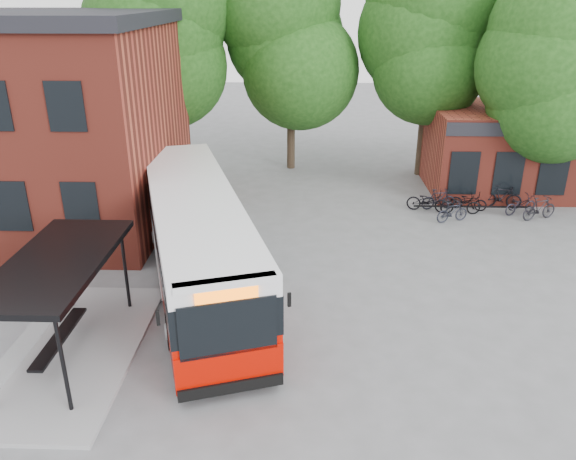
{
  "coord_description": "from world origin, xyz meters",
  "views": [
    {
      "loc": [
        1.81,
        -13.66,
        9.1
      ],
      "look_at": [
        1.28,
        3.15,
        2.0
      ],
      "focal_mm": 35.0,
      "sensor_mm": 36.0,
      "label": 1
    }
  ],
  "objects_px": {
    "bicycle_2": "(460,204)",
    "bicycle_6": "(521,205)",
    "bicycle_4": "(469,201)",
    "bicycle_5": "(502,196)",
    "bicycle_1": "(438,199)",
    "city_bus": "(196,239)",
    "bicycle_3": "(452,212)",
    "bicycle_7": "(540,208)",
    "bus_shelter": "(65,307)",
    "bicycle_0": "(428,201)"
  },
  "relations": [
    {
      "from": "city_bus",
      "to": "bicycle_1",
      "type": "bearing_deg",
      "value": 19.91
    },
    {
      "from": "bicycle_0",
      "to": "bicycle_1",
      "type": "relative_size",
      "value": 1.18
    },
    {
      "from": "bus_shelter",
      "to": "bicycle_0",
      "type": "distance_m",
      "value": 16.39
    },
    {
      "from": "bicycle_2",
      "to": "bicycle_7",
      "type": "distance_m",
      "value": 3.3
    },
    {
      "from": "bicycle_5",
      "to": "bicycle_7",
      "type": "relative_size",
      "value": 1.02
    },
    {
      "from": "city_bus",
      "to": "bicycle_6",
      "type": "relative_size",
      "value": 7.65
    },
    {
      "from": "bus_shelter",
      "to": "bicycle_6",
      "type": "relative_size",
      "value": 4.22
    },
    {
      "from": "bicycle_3",
      "to": "bicycle_4",
      "type": "relative_size",
      "value": 0.94
    },
    {
      "from": "bus_shelter",
      "to": "bicycle_0",
      "type": "xyz_separation_m",
      "value": [
        11.86,
        11.27,
        -0.95
      ]
    },
    {
      "from": "bicycle_7",
      "to": "bus_shelter",
      "type": "bearing_deg",
      "value": 100.56
    },
    {
      "from": "bicycle_6",
      "to": "bus_shelter",
      "type": "bearing_deg",
      "value": 101.32
    },
    {
      "from": "bicycle_2",
      "to": "bicycle_6",
      "type": "distance_m",
      "value": 2.68
    },
    {
      "from": "bicycle_4",
      "to": "bicycle_6",
      "type": "bearing_deg",
      "value": -83.03
    },
    {
      "from": "bicycle_2",
      "to": "bicycle_3",
      "type": "bearing_deg",
      "value": 152.2
    },
    {
      "from": "bicycle_0",
      "to": "bicycle_7",
      "type": "distance_m",
      "value": 4.71
    },
    {
      "from": "bicycle_0",
      "to": "bicycle_3",
      "type": "distance_m",
      "value": 1.48
    },
    {
      "from": "bicycle_3",
      "to": "bicycle_1",
      "type": "bearing_deg",
      "value": -10.73
    },
    {
      "from": "city_bus",
      "to": "bicycle_5",
      "type": "relative_size",
      "value": 7.23
    },
    {
      "from": "bicycle_2",
      "to": "bicycle_3",
      "type": "height_order",
      "value": "bicycle_2"
    },
    {
      "from": "bicycle_1",
      "to": "bicycle_6",
      "type": "height_order",
      "value": "bicycle_1"
    },
    {
      "from": "city_bus",
      "to": "bicycle_6",
      "type": "distance_m",
      "value": 14.92
    },
    {
      "from": "bicycle_2",
      "to": "bicycle_5",
      "type": "bearing_deg",
      "value": -63.85
    },
    {
      "from": "city_bus",
      "to": "bicycle_3",
      "type": "bearing_deg",
      "value": 13.0
    },
    {
      "from": "bicycle_0",
      "to": "bicycle_4",
      "type": "bearing_deg",
      "value": -65.09
    },
    {
      "from": "bicycle_1",
      "to": "bicycle_5",
      "type": "xyz_separation_m",
      "value": [
        2.95,
        0.33,
        0.05
      ]
    },
    {
      "from": "bicycle_3",
      "to": "bicycle_4",
      "type": "height_order",
      "value": "bicycle_3"
    },
    {
      "from": "bicycle_1",
      "to": "bicycle_6",
      "type": "relative_size",
      "value": 0.96
    },
    {
      "from": "city_bus",
      "to": "bicycle_0",
      "type": "relative_size",
      "value": 6.72
    },
    {
      "from": "bus_shelter",
      "to": "bicycle_5",
      "type": "relative_size",
      "value": 3.98
    },
    {
      "from": "bicycle_2",
      "to": "bicycle_7",
      "type": "xyz_separation_m",
      "value": [
        3.25,
        -0.58,
        0.06
      ]
    },
    {
      "from": "bicycle_4",
      "to": "bicycle_0",
      "type": "bearing_deg",
      "value": 118.23
    },
    {
      "from": "bicycle_1",
      "to": "bicycle_6",
      "type": "xyz_separation_m",
      "value": [
        3.53,
        -0.49,
        -0.04
      ]
    },
    {
      "from": "bicycle_3",
      "to": "bicycle_6",
      "type": "distance_m",
      "value": 3.43
    },
    {
      "from": "city_bus",
      "to": "bicycle_2",
      "type": "bearing_deg",
      "value": 15.51
    },
    {
      "from": "bicycle_1",
      "to": "bicycle_4",
      "type": "height_order",
      "value": "bicycle_1"
    },
    {
      "from": "bicycle_4",
      "to": "bicycle_5",
      "type": "bearing_deg",
      "value": -58.54
    },
    {
      "from": "bicycle_1",
      "to": "bicycle_5",
      "type": "height_order",
      "value": "bicycle_5"
    },
    {
      "from": "bus_shelter",
      "to": "bicycle_7",
      "type": "xyz_separation_m",
      "value": [
        16.49,
        10.42,
        -0.93
      ]
    },
    {
      "from": "bicycle_4",
      "to": "bicycle_5",
      "type": "height_order",
      "value": "bicycle_5"
    },
    {
      "from": "city_bus",
      "to": "bicycle_3",
      "type": "xyz_separation_m",
      "value": [
        9.93,
        5.81,
        -1.16
      ]
    },
    {
      "from": "bicycle_0",
      "to": "bicycle_1",
      "type": "height_order",
      "value": "bicycle_0"
    },
    {
      "from": "bicycle_1",
      "to": "bicycle_6",
      "type": "bearing_deg",
      "value": -107.31
    },
    {
      "from": "bicycle_4",
      "to": "bicycle_7",
      "type": "relative_size",
      "value": 0.93
    },
    {
      "from": "bicycle_4",
      "to": "bicycle_3",
      "type": "bearing_deg",
      "value": 163.98
    },
    {
      "from": "bicycle_7",
      "to": "bicycle_5",
      "type": "bearing_deg",
      "value": 16.31
    },
    {
      "from": "bicycle_2",
      "to": "bicycle_6",
      "type": "xyz_separation_m",
      "value": [
        2.68,
        0.07,
        -0.02
      ]
    },
    {
      "from": "bicycle_4",
      "to": "bicycle_6",
      "type": "relative_size",
      "value": 0.97
    },
    {
      "from": "bicycle_6",
      "to": "bicycle_1",
      "type": "bearing_deg",
      "value": 58.59
    },
    {
      "from": "city_bus",
      "to": "bicycle_1",
      "type": "height_order",
      "value": "city_bus"
    },
    {
      "from": "bus_shelter",
      "to": "bicycle_3",
      "type": "xyz_separation_m",
      "value": [
        12.65,
        10.03,
        -1.0
      ]
    }
  ]
}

